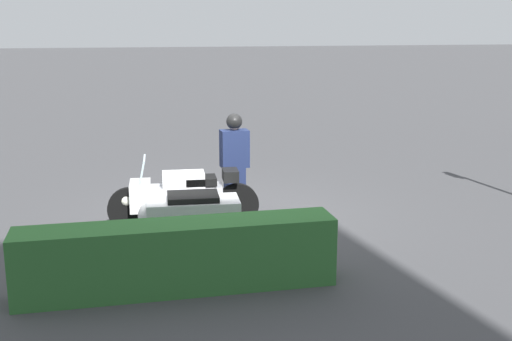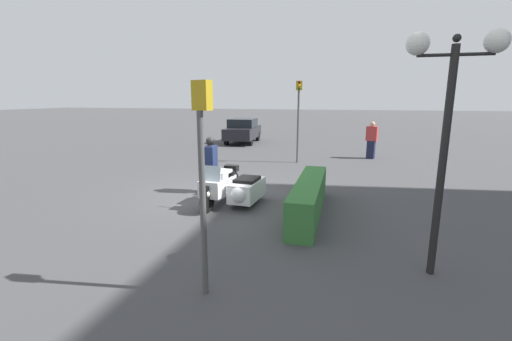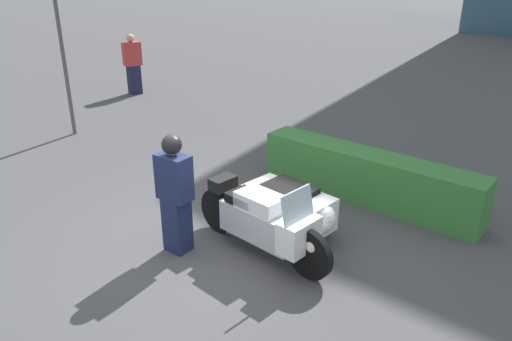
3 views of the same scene
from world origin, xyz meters
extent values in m
plane|color=#424244|center=(0.00, 0.00, 0.00)|extent=(160.00, 160.00, 0.00)
cylinder|color=black|center=(1.63, 0.29, 0.35)|extent=(0.70, 0.15, 0.70)
cylinder|color=black|center=(-0.08, 0.41, 0.35)|extent=(0.70, 0.15, 0.70)
cylinder|color=black|center=(0.66, 1.09, 0.27)|extent=(0.55, 0.14, 0.54)
cube|color=#B7B7BC|center=(0.78, 0.35, 0.47)|extent=(1.24, 0.51, 0.45)
cube|color=white|center=(0.78, 0.35, 0.79)|extent=(0.69, 0.45, 0.24)
cube|color=black|center=(0.50, 0.37, 0.77)|extent=(0.51, 0.44, 0.12)
cube|color=white|center=(1.46, 0.30, 0.56)|extent=(0.36, 0.60, 0.44)
cube|color=silver|center=(1.41, 0.31, 0.97)|extent=(0.15, 0.56, 0.40)
sphere|color=white|center=(1.68, 0.29, 0.49)|extent=(0.18, 0.18, 0.18)
cube|color=white|center=(0.72, 1.08, 0.41)|extent=(1.41, 0.75, 0.50)
sphere|color=white|center=(1.30, 1.04, 0.44)|extent=(0.48, 0.48, 0.47)
cube|color=black|center=(0.72, 1.08, 0.70)|extent=(0.79, 0.61, 0.09)
cube|color=black|center=(0.03, 0.40, 0.84)|extent=(0.27, 0.40, 0.18)
cube|color=#192347|center=(-0.18, -0.33, 0.40)|extent=(0.34, 0.30, 0.81)
cube|color=#192347|center=(-0.18, -0.33, 1.13)|extent=(0.49, 0.31, 0.64)
sphere|color=tan|center=(-0.18, -0.33, 1.56)|extent=(0.22, 0.22, 0.22)
sphere|color=black|center=(-0.18, -0.33, 1.59)|extent=(0.27, 0.27, 0.27)
cube|color=#337033|center=(1.12, 2.80, 0.43)|extent=(3.89, 0.60, 0.86)
cylinder|color=#4C4C4C|center=(-5.88, 1.54, 1.60)|extent=(0.09, 0.09, 3.20)
cube|color=#191E38|center=(-7.83, 4.84, 0.43)|extent=(0.39, 0.43, 0.87)
cube|color=#B23333|center=(-7.83, 4.84, 1.21)|extent=(0.44, 0.57, 0.69)
sphere|color=tan|center=(-7.83, 4.84, 1.67)|extent=(0.23, 0.23, 0.23)
camera|label=1|loc=(1.79, 10.23, 3.22)|focal=45.00mm
camera|label=2|loc=(9.42, 3.61, 2.87)|focal=24.00mm
camera|label=3|loc=(4.59, -4.34, 3.86)|focal=35.00mm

